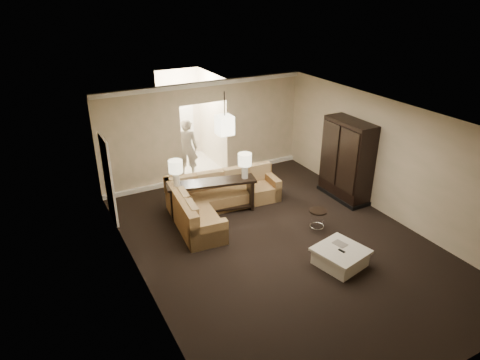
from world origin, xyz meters
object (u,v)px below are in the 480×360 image
coffee_table (340,257)px  console_table (212,194)px  sectional_sofa (216,200)px  armoire (347,162)px  person (186,145)px  drink_table (318,216)px

coffee_table → console_table: 3.49m
sectional_sofa → console_table: bearing=137.4°
sectional_sofa → armoire: armoire is taller
coffee_table → person: bearing=101.3°
coffee_table → drink_table: (0.42, 1.31, 0.17)m
sectional_sofa → console_table: (-0.07, 0.08, 0.16)m
console_table → drink_table: console_table is taller
console_table → drink_table: (1.79, -1.89, -0.13)m
sectional_sofa → person: (0.20, 2.38, 0.63)m
sectional_sofa → console_table: sectional_sofa is taller
console_table → sectional_sofa: bearing=-34.7°
console_table → drink_table: size_ratio=4.36×
console_table → armoire: armoire is taller
console_table → armoire: 3.56m
console_table → person: bearing=96.5°
coffee_table → person: 5.66m
sectional_sofa → person: size_ratio=1.57×
coffee_table → console_table: size_ratio=0.49×
sectional_sofa → drink_table: (1.72, -1.82, 0.02)m
console_table → armoire: (3.41, -0.89, 0.51)m
armoire → person: 4.48m
coffee_table → drink_table: 1.38m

